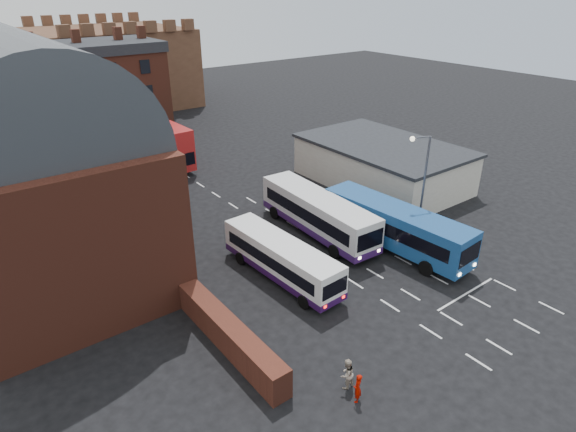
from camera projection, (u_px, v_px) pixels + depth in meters
ground at (381, 300)px, 31.40m from camera, size 180.00×180.00×0.00m
railway_station at (25, 152)px, 34.63m from camera, size 12.00×28.00×16.00m
forecourt_wall at (230, 335)px, 26.89m from camera, size 1.20×10.00×1.80m
cream_building at (382, 163)px, 48.63m from camera, size 10.40×16.40×4.25m
brick_terrace at (70, 102)px, 58.61m from camera, size 22.00×10.00×11.00m
castle_keep at (111, 67)px, 79.21m from camera, size 22.00×22.00×12.00m
bus_white_outbound at (281, 257)px, 33.06m from camera, size 2.99×10.44×2.82m
bus_white_inbound at (318, 212)px, 38.85m from camera, size 3.49×12.27×3.32m
bus_blue at (395, 225)px, 36.68m from camera, size 3.75×12.59×3.39m
bus_red_double at (157, 141)px, 53.93m from camera, size 3.43×12.40×4.92m
street_lamp at (421, 178)px, 36.61m from camera, size 1.67×0.78×8.62m
pedestrian_red at (358, 388)px, 23.50m from camera, size 0.69×0.69×1.62m
pedestrian_beige at (347, 374)px, 24.27m from camera, size 0.90×0.73×1.75m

